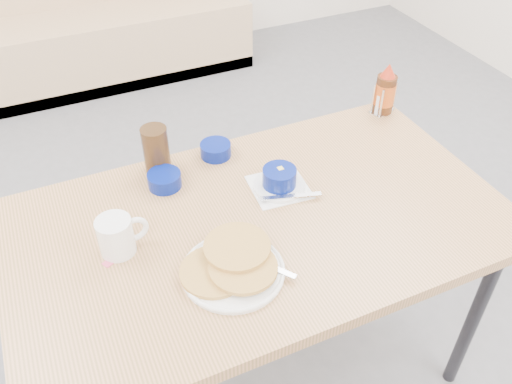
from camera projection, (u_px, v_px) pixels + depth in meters
name	position (u px, v px, depth m)	size (l,w,h in m)	color
booth_bench	(99.00, 24.00, 3.55)	(1.90, 0.56, 1.22)	tan
dining_table	(260.00, 235.00, 1.57)	(1.40, 0.80, 0.76)	tan
pancake_plate	(232.00, 266.00, 1.37)	(0.27, 0.26, 0.05)	white
coffee_mug	(117.00, 235.00, 1.40)	(0.14, 0.09, 0.11)	white
grits_setting	(279.00, 180.00, 1.61)	(0.18, 0.19, 0.07)	white
creamer_bowl	(165.00, 180.00, 1.62)	(0.10, 0.10, 0.05)	navy
butter_bowl	(216.00, 150.00, 1.74)	(0.10, 0.10, 0.04)	navy
amber_tumbler	(156.00, 150.00, 1.65)	(0.08, 0.08, 0.15)	#342110
condiment_caddy	(383.00, 102.00, 1.94)	(0.10, 0.08, 0.11)	silver
syrup_bottle	(385.00, 91.00, 1.91)	(0.07, 0.07, 0.19)	#47230F
sugar_wrapper	(110.00, 262.00, 1.40)	(0.04, 0.02, 0.00)	#E14B70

